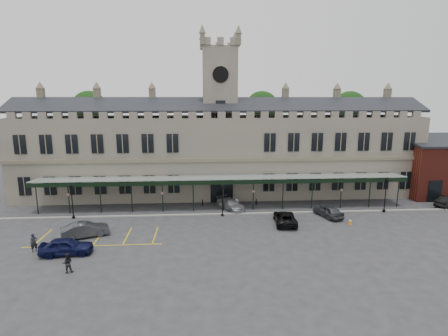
{
  "coord_description": "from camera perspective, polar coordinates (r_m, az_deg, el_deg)",
  "views": [
    {
      "loc": [
        -2.86,
        -37.36,
        14.64
      ],
      "look_at": [
        0.0,
        6.0,
        6.0
      ],
      "focal_mm": 28.0,
      "sensor_mm": 36.0,
      "label": 1
    }
  ],
  "objects": [
    {
      "name": "person_b",
      "position": [
        33.62,
        -24.2,
        -13.96
      ],
      "size": [
        1.01,
        0.88,
        1.76
      ],
      "primitive_type": "imported",
      "rotation": [
        0.0,
        0.0,
        3.43
      ],
      "color": "black",
      "rests_on": "ground"
    },
    {
      "name": "parking_markings",
      "position": [
        40.3,
        -19.9,
        -10.76
      ],
      "size": [
        16.0,
        6.0,
        0.01
      ],
      "primitive_type": null,
      "color": "gold",
      "rests_on": "ground"
    },
    {
      "name": "sign_board",
      "position": [
        48.14,
        1.92,
        -5.77
      ],
      "size": [
        0.67,
        0.09,
        1.14
      ],
      "rotation": [
        0.0,
        0.0,
        0.06
      ],
      "color": "black",
      "rests_on": "ground"
    },
    {
      "name": "car_right_a",
      "position": [
        46.17,
        16.63,
        -6.73
      ],
      "size": [
        3.13,
        4.84,
        1.53
      ],
      "primitive_type": "imported",
      "rotation": [
        0.0,
        0.0,
        3.46
      ],
      "color": "#34363B",
      "rests_on": "ground"
    },
    {
      "name": "lamp_post_right",
      "position": [
        50.13,
        24.9,
        -3.47
      ],
      "size": [
        0.45,
        0.45,
        4.75
      ],
      "color": "black",
      "rests_on": "ground"
    },
    {
      "name": "lamp_post_mid",
      "position": [
        44.01,
        -0.26,
        -4.76
      ],
      "size": [
        0.4,
        0.4,
        4.23
      ],
      "color": "black",
      "rests_on": "ground"
    },
    {
      "name": "tree_behind_left",
      "position": [
        65.26,
        -21.09,
        8.9
      ],
      "size": [
        6.0,
        6.0,
        16.0
      ],
      "color": "#332314",
      "rests_on": "ground"
    },
    {
      "name": "car_left_a",
      "position": [
        37.23,
        -24.34,
        -11.59
      ],
      "size": [
        5.0,
        2.36,
        1.65
      ],
      "primitive_type": "imported",
      "rotation": [
        0.0,
        0.0,
        1.66
      ],
      "color": "#0C1035",
      "rests_on": "ground"
    },
    {
      "name": "car_van",
      "position": [
        42.54,
        9.94,
        -8.03
      ],
      "size": [
        2.88,
        5.37,
        1.43
      ],
      "primitive_type": "imported",
      "rotation": [
        0.0,
        0.0,
        3.04
      ],
      "color": "black",
      "rests_on": "ground"
    },
    {
      "name": "car_taxi",
      "position": [
        47.23,
        1.09,
        -5.91
      ],
      "size": [
        4.15,
        5.23,
        1.42
      ],
      "primitive_type": "imported",
      "rotation": [
        0.0,
        0.0,
        0.52
      ],
      "color": "gray",
      "rests_on": "ground"
    },
    {
      "name": "kerb",
      "position": [
        45.36,
        0.04,
        -7.5
      ],
      "size": [
        60.0,
        0.4,
        0.12
      ],
      "primitive_type": "cube",
      "color": "gray",
      "rests_on": "ground"
    },
    {
      "name": "tree_behind_mid",
      "position": [
        63.32,
        6.19,
        9.53
      ],
      "size": [
        6.0,
        6.0,
        16.0
      ],
      "color": "#332314",
      "rests_on": "ground"
    },
    {
      "name": "lamp_post_left",
      "position": [
        47.01,
        -23.59,
        -4.44
      ],
      "size": [
        0.43,
        0.43,
        4.55
      ],
      "color": "black",
      "rests_on": "ground"
    },
    {
      "name": "car_left_b",
      "position": [
        40.92,
        -21.7,
        -9.34
      ],
      "size": [
        5.19,
        3.45,
        1.62
      ],
      "primitive_type": "imported",
      "rotation": [
        0.0,
        0.0,
        1.96
      ],
      "color": "#34363B",
      "rests_on": "ground"
    },
    {
      "name": "station_building",
      "position": [
        53.97,
        -0.69,
        2.53
      ],
      "size": [
        60.0,
        10.36,
        17.3
      ],
      "color": "#676156",
      "rests_on": "ground"
    },
    {
      "name": "traffic_cone",
      "position": [
        44.47,
        19.89,
        -8.21
      ],
      "size": [
        0.43,
        0.43,
        0.69
      ],
      "rotation": [
        0.0,
        0.0,
        0.15
      ],
      "color": "orange",
      "rests_on": "ground"
    },
    {
      "name": "car_right_b",
      "position": [
        57.4,
        32.66,
        -4.6
      ],
      "size": [
        4.61,
        3.56,
        1.46
      ],
      "primitive_type": "imported",
      "rotation": [
        0.0,
        0.0,
        2.09
      ],
      "color": "black",
      "rests_on": "ground"
    },
    {
      "name": "bollard_left",
      "position": [
        48.59,
        -3.53,
        -5.73
      ],
      "size": [
        0.17,
        0.17,
        0.94
      ],
      "primitive_type": "cylinder",
      "color": "black",
      "rests_on": "ground"
    },
    {
      "name": "ground",
      "position": [
        40.23,
        0.57,
        -10.1
      ],
      "size": [
        140.0,
        140.0,
        0.0
      ],
      "primitive_type": "plane",
      "color": "#2D2D2F"
    },
    {
      "name": "person_a",
      "position": [
        39.25,
        -28.61,
        -10.67
      ],
      "size": [
        0.79,
        0.74,
        1.82
      ],
      "primitive_type": "imported",
      "rotation": [
        0.0,
        0.0,
        0.62
      ],
      "color": "black",
      "rests_on": "ground"
    },
    {
      "name": "bollard_right",
      "position": [
        49.44,
        5.28,
        -5.53
      ],
      "size": [
        0.15,
        0.15,
        0.83
      ],
      "primitive_type": "cylinder",
      "color": "black",
      "rests_on": "ground"
    },
    {
      "name": "clock_tower",
      "position": [
        53.45,
        -0.71,
        9.61
      ],
      "size": [
        5.6,
        5.6,
        24.8
      ],
      "color": "#676156",
      "rests_on": "ground"
    },
    {
      "name": "canopy",
      "position": [
        46.55,
        -0.12,
        -3.99
      ],
      "size": [
        50.0,
        4.1,
        4.3
      ],
      "color": "#8C9E93",
      "rests_on": "ground"
    },
    {
      "name": "tree_behind_right",
      "position": [
        67.92,
        19.78,
        9.05
      ],
      "size": [
        6.0,
        6.0,
        16.0
      ],
      "color": "#332314",
      "rests_on": "ground"
    },
    {
      "name": "brick_annex",
      "position": [
        63.26,
        31.94,
        -0.01
      ],
      "size": [
        12.4,
        8.36,
        9.23
      ],
      "color": "maroon",
      "rests_on": "ground"
    }
  ]
}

